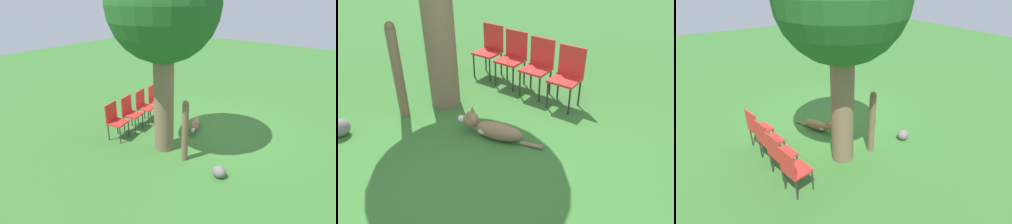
{
  "view_description": "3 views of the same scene",
  "coord_description": "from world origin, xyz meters",
  "views": [
    {
      "loc": [
        -2.93,
        5.77,
        3.48
      ],
      "look_at": [
        0.47,
        1.37,
        0.95
      ],
      "focal_mm": 28.0,
      "sensor_mm": 36.0,
      "label": 1
    },
    {
      "loc": [
        -1.94,
        -2.72,
        2.63
      ],
      "look_at": [
        0.58,
        0.03,
        0.42
      ],
      "focal_mm": 35.0,
      "sensor_mm": 36.0,
      "label": 2
    },
    {
      "loc": [
        3.03,
        5.35,
        3.6
      ],
      "look_at": [
        0.48,
        1.41,
        1.1
      ],
      "focal_mm": 28.0,
      "sensor_mm": 36.0,
      "label": 3
    }
  ],
  "objects": [
    {
      "name": "red_chair_0",
      "position": [
        1.94,
        0.09,
        0.55
      ],
      "size": [
        0.5,
        0.52,
        0.96
      ],
      "rotation": [
        0.0,
        0.0,
        3.35
      ],
      "color": "red",
      "rests_on": "ground_plane"
    },
    {
      "name": "fence_post",
      "position": [
        -0.15,
        1.55,
        0.73
      ],
      "size": [
        0.15,
        0.15,
        1.45
      ],
      "color": "brown",
      "rests_on": "ground_plane"
    },
    {
      "name": "red_chair_1",
      "position": [
        1.9,
        0.67,
        0.55
      ],
      "size": [
        0.5,
        0.52,
        0.96
      ],
      "rotation": [
        0.0,
        0.0,
        3.35
      ],
      "color": "red",
      "rests_on": "ground_plane"
    },
    {
      "name": "red_chair_2",
      "position": [
        1.87,
        1.25,
        0.55
      ],
      "size": [
        0.5,
        0.52,
        0.96
      ],
      "rotation": [
        0.0,
        0.0,
        3.35
      ],
      "color": "red",
      "rests_on": "ground_plane"
    },
    {
      "name": "garden_rock",
      "position": [
        -1.07,
        1.64,
        0.12
      ],
      "size": [
        0.28,
        0.25,
        0.25
      ],
      "color": "slate",
      "rests_on": "ground_plane"
    },
    {
      "name": "red_chair_3",
      "position": [
        1.83,
        1.83,
        0.55
      ],
      "size": [
        0.5,
        0.52,
        0.96
      ],
      "rotation": [
        0.0,
        0.0,
        3.35
      ],
      "color": "red",
      "rests_on": "ground_plane"
    },
    {
      "name": "ground_plane",
      "position": [
        0.0,
        0.0,
        0.0
      ],
      "size": [
        30.0,
        30.0,
        0.0
      ],
      "primitive_type": "plane",
      "color": "#38702D"
    },
    {
      "name": "dog",
      "position": [
        0.44,
        0.18,
        0.15
      ],
      "size": [
        0.62,
        1.14,
        0.4
      ],
      "rotation": [
        0.0,
        0.0,
        2.02
      ],
      "color": "olive",
      "rests_on": "ground_plane"
    }
  ]
}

